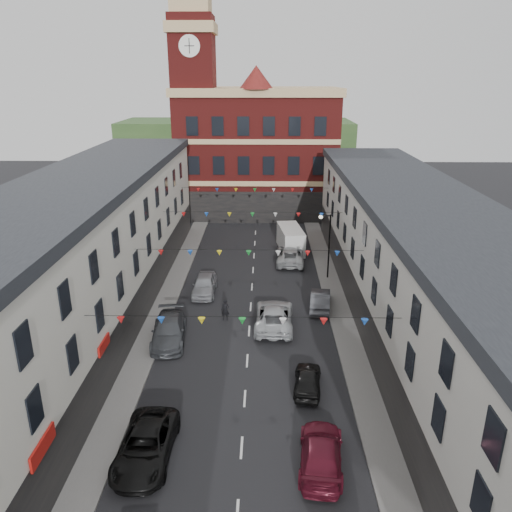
# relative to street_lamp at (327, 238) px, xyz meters

# --- Properties ---
(ground) EXTENTS (160.00, 160.00, 0.00)m
(ground) POSITION_rel_street_lamp_xyz_m (-6.55, -14.00, -3.90)
(ground) COLOR black
(ground) RESTS_ON ground
(pavement_left) EXTENTS (1.80, 64.00, 0.15)m
(pavement_left) POSITION_rel_street_lamp_xyz_m (-13.45, -12.00, -3.83)
(pavement_left) COLOR #605E5B
(pavement_left) RESTS_ON ground
(pavement_right) EXTENTS (1.80, 64.00, 0.15)m
(pavement_right) POSITION_rel_street_lamp_xyz_m (0.35, -12.00, -3.83)
(pavement_right) COLOR #605E5B
(pavement_right) RESTS_ON ground
(terrace_left) EXTENTS (8.40, 56.00, 10.70)m
(terrace_left) POSITION_rel_street_lamp_xyz_m (-18.33, -13.00, 1.44)
(terrace_left) COLOR beige
(terrace_left) RESTS_ON ground
(terrace_right) EXTENTS (8.40, 56.00, 9.70)m
(terrace_right) POSITION_rel_street_lamp_xyz_m (5.23, -13.00, 0.95)
(terrace_right) COLOR #B4B1A9
(terrace_right) RESTS_ON ground
(civic_building) EXTENTS (20.60, 13.30, 18.50)m
(civic_building) POSITION_rel_street_lamp_xyz_m (-6.55, 23.95, 4.23)
(civic_building) COLOR maroon
(civic_building) RESTS_ON ground
(clock_tower) EXTENTS (5.60, 5.60, 30.00)m
(clock_tower) POSITION_rel_street_lamp_xyz_m (-14.05, 21.00, 11.03)
(clock_tower) COLOR maroon
(clock_tower) RESTS_ON ground
(distant_hill) EXTENTS (40.00, 14.00, 10.00)m
(distant_hill) POSITION_rel_street_lamp_xyz_m (-10.55, 48.00, 1.10)
(distant_hill) COLOR #2C4C23
(distant_hill) RESTS_ON ground
(street_lamp) EXTENTS (1.10, 0.36, 6.00)m
(street_lamp) POSITION_rel_street_lamp_xyz_m (0.00, 0.00, 0.00)
(street_lamp) COLOR black
(street_lamp) RESTS_ON ground
(car_left_c) EXTENTS (2.59, 5.42, 1.49)m
(car_left_c) POSITION_rel_street_lamp_xyz_m (-11.07, -22.79, -3.16)
(car_left_c) COLOR black
(car_left_c) RESTS_ON ground
(car_left_d) EXTENTS (2.71, 5.63, 1.58)m
(car_left_d) POSITION_rel_street_lamp_xyz_m (-12.05, -11.48, -3.11)
(car_left_d) COLOR #45484D
(car_left_d) RESTS_ON ground
(car_left_e) EXTENTS (1.88, 4.66, 1.59)m
(car_left_e) POSITION_rel_street_lamp_xyz_m (-10.51, -3.40, -3.11)
(car_left_e) COLOR gray
(car_left_e) RESTS_ON ground
(car_right_c) EXTENTS (2.54, 5.13, 1.43)m
(car_right_c) POSITION_rel_street_lamp_xyz_m (-2.77, -23.08, -3.19)
(car_right_c) COLOR maroon
(car_right_c) RESTS_ON ground
(car_right_d) EXTENTS (1.95, 3.98, 1.31)m
(car_right_d) POSITION_rel_street_lamp_xyz_m (-2.91, -17.03, -3.25)
(car_right_d) COLOR black
(car_right_d) RESTS_ON ground
(car_right_e) EXTENTS (2.03, 4.48, 1.42)m
(car_right_e) POSITION_rel_street_lamp_xyz_m (-1.05, -6.09, -3.19)
(car_right_e) COLOR #4E5056
(car_right_e) RESTS_ON ground
(car_right_f) EXTENTS (2.88, 5.76, 1.57)m
(car_right_f) POSITION_rel_street_lamp_xyz_m (-2.95, 4.10, -3.12)
(car_right_f) COLOR #999C9D
(car_right_f) RESTS_ON ground
(moving_car) EXTENTS (2.92, 5.94, 1.62)m
(moving_car) POSITION_rel_street_lamp_xyz_m (-4.75, -9.15, -3.09)
(moving_car) COLOR silver
(moving_car) RESTS_ON ground
(white_van) EXTENTS (2.83, 5.75, 2.44)m
(white_van) POSITION_rel_street_lamp_xyz_m (-2.75, 7.84, -2.68)
(white_van) COLOR silver
(white_van) RESTS_ON ground
(pedestrian) EXTENTS (0.64, 0.45, 1.65)m
(pedestrian) POSITION_rel_street_lamp_xyz_m (-8.39, -8.29, -3.08)
(pedestrian) COLOR black
(pedestrian) RESTS_ON ground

